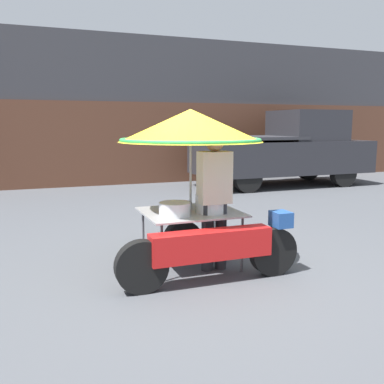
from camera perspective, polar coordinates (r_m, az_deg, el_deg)
name	(u,v)px	position (r m, az deg, el deg)	size (l,w,h in m)	color
ground_plane	(204,273)	(5.20, 1.64, -10.73)	(36.00, 36.00, 0.00)	#4C4F54
shopfront_building	(95,112)	(13.57, -12.78, 10.42)	(28.00, 2.06, 4.30)	#38383D
vendor_motorcycle_cart	(193,149)	(5.12, 0.17, 5.80)	(2.15, 1.74, 1.94)	black
vendor_person	(214,194)	(5.10, 3.01, -0.24)	(0.38, 0.22, 1.67)	#2D2D33
pickup_truck	(286,150)	(12.65, 12.44, 5.47)	(5.07, 1.95, 2.15)	black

